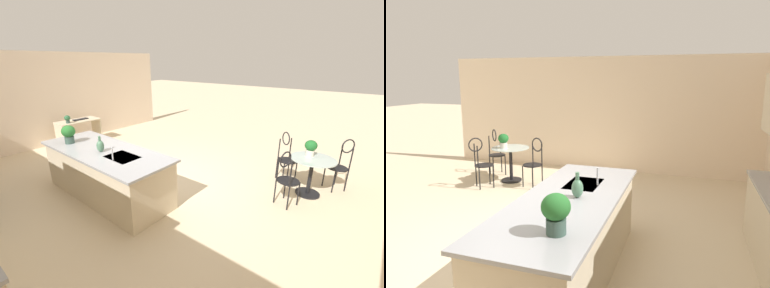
% 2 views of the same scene
% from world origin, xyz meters
% --- Properties ---
extents(ground_plane, '(40.00, 40.00, 0.00)m').
position_xyz_m(ground_plane, '(0.00, 0.00, 0.00)').
color(ground_plane, beige).
extents(wall_right, '(0.12, 7.80, 2.70)m').
position_xyz_m(wall_right, '(4.26, 0.00, 1.35)').
color(wall_right, beige).
rests_on(wall_right, ground).
extents(kitchen_island, '(2.80, 1.06, 0.92)m').
position_xyz_m(kitchen_island, '(0.30, 0.85, 0.46)').
color(kitchen_island, beige).
rests_on(kitchen_island, ground).
extents(bistro_table, '(0.80, 0.80, 0.74)m').
position_xyz_m(bistro_table, '(-2.69, -1.57, 0.45)').
color(bistro_table, black).
rests_on(bistro_table, ground).
extents(chair_near_window, '(0.48, 0.52, 1.04)m').
position_xyz_m(chair_near_window, '(-2.46, -0.90, 0.57)').
color(chair_near_window, black).
rests_on(chair_near_window, ground).
extents(chair_by_island, '(0.54, 0.54, 1.04)m').
position_xyz_m(chair_by_island, '(-3.08, -2.16, 0.57)').
color(chair_by_island, black).
rests_on(chair_by_island, ground).
extents(chair_toward_desk, '(0.54, 0.54, 1.04)m').
position_xyz_m(chair_toward_desk, '(-2.11, -1.91, 0.57)').
color(chair_toward_desk, black).
rests_on(chair_toward_desk, ground).
extents(sink_faucet, '(0.02, 0.02, 0.22)m').
position_xyz_m(sink_faucet, '(-0.25, 1.03, 1.03)').
color(sink_faucet, '#B2B5BA').
rests_on(sink_faucet, kitchen_island).
extents(writing_desk, '(0.60, 1.20, 0.74)m').
position_xyz_m(writing_desk, '(3.65, -0.38, 0.51)').
color(writing_desk, beige).
rests_on(writing_desk, ground).
extents(keyboard, '(0.16, 0.44, 0.03)m').
position_xyz_m(keyboard, '(3.67, -0.48, 0.75)').
color(keyboard, black).
rests_on(keyboard, writing_desk).
extents(potted_plant_on_table, '(0.22, 0.22, 0.31)m').
position_xyz_m(potted_plant_on_table, '(-2.60, -1.67, 0.92)').
color(potted_plant_on_table, beige).
rests_on(potted_plant_on_table, bistro_table).
extents(potted_plant_counter_far, '(0.25, 0.25, 0.36)m').
position_xyz_m(potted_plant_counter_far, '(1.15, 1.05, 1.12)').
color(potted_plant_counter_far, '#385147').
rests_on(potted_plant_counter_far, kitchen_island).
extents(potted_plant_on_desk, '(0.16, 0.16, 0.23)m').
position_xyz_m(potted_plant_on_desk, '(3.53, -0.03, 0.87)').
color(potted_plant_on_desk, '#385147').
rests_on(potted_plant_on_desk, writing_desk).
extents(vase_on_counter, '(0.13, 0.13, 0.29)m').
position_xyz_m(vase_on_counter, '(0.25, 0.94, 1.03)').
color(vase_on_counter, '#4C7A5B').
rests_on(vase_on_counter, kitchen_island).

